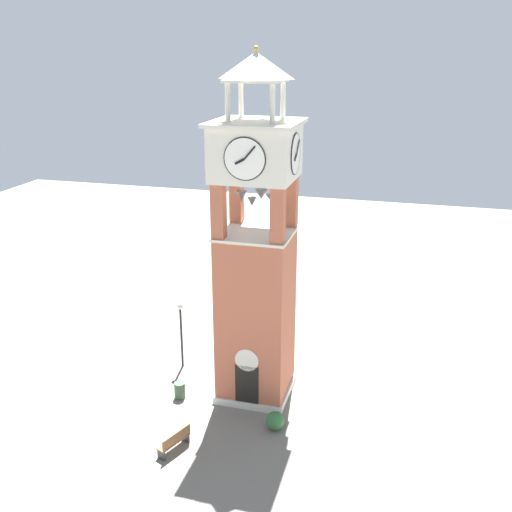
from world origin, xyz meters
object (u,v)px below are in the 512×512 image
(clock_tower, at_px, (256,266))
(trash_bin, at_px, (180,390))
(park_bench, at_px, (175,441))
(lamp_post, at_px, (181,322))

(clock_tower, relative_size, trash_bin, 19.97)
(clock_tower, bearing_deg, park_bench, -111.04)
(clock_tower, relative_size, park_bench, 9.68)
(park_bench, bearing_deg, trash_bin, 109.38)
(lamp_post, distance_m, trash_bin, 3.69)
(lamp_post, bearing_deg, park_bench, -70.52)
(park_bench, distance_m, trash_bin, 3.98)
(trash_bin, bearing_deg, lamp_post, 109.62)
(clock_tower, distance_m, lamp_post, 6.04)
(park_bench, bearing_deg, clock_tower, 68.96)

